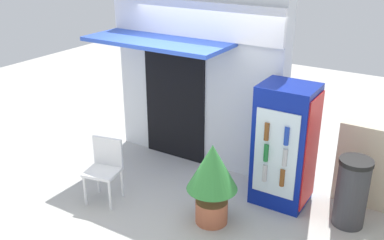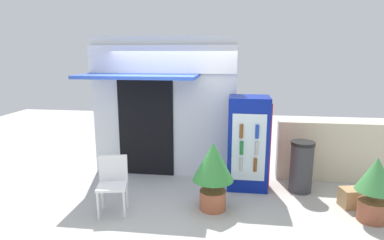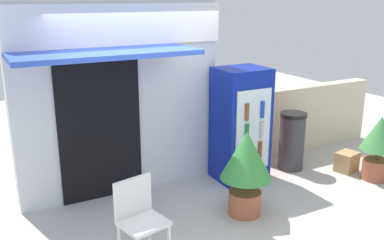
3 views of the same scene
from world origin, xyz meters
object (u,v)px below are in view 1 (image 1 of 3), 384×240
object	(u,v)px
drink_cooler	(285,146)
plastic_chair	(105,165)
potted_plant_near_shop	(212,175)
trash_bin	(352,192)

from	to	relation	value
drink_cooler	plastic_chair	bearing A→B (deg)	-149.61
drink_cooler	potted_plant_near_shop	bearing A→B (deg)	-121.02
plastic_chair	potted_plant_near_shop	distance (m)	1.58
plastic_chair	potted_plant_near_shop	world-z (taller)	potted_plant_near_shop
drink_cooler	trash_bin	distance (m)	1.03
plastic_chair	trash_bin	size ratio (longest dim) A/B	0.96
drink_cooler	plastic_chair	world-z (taller)	drink_cooler
potted_plant_near_shop	trash_bin	distance (m)	1.78
potted_plant_near_shop	plastic_chair	bearing A→B (deg)	-169.62
drink_cooler	plastic_chair	xyz separation A→B (m)	(-2.12, -1.25, -0.33)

